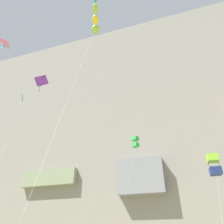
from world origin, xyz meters
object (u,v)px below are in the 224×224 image
(kite_diamond_near_cliff, at_px, (40,83))
(kite_diamond_low_center, at_px, (21,100))
(kite_box_mid_right, at_px, (135,142))
(kite_box_upper_left, at_px, (214,165))
(kite_delta_front_field, at_px, (6,47))
(kite_windsock_far_left, at_px, (95,21))

(kite_diamond_near_cliff, distance_m, kite_diamond_low_center, 18.39)
(kite_box_mid_right, xyz_separation_m, kite_diamond_near_cliff, (-12.81, -5.80, 8.96))
(kite_box_mid_right, bearing_deg, kite_box_upper_left, -17.23)
(kite_delta_front_field, height_order, kite_box_upper_left, kite_delta_front_field)
(kite_delta_front_field, distance_m, kite_diamond_near_cliff, 7.21)
(kite_diamond_near_cliff, bearing_deg, kite_windsock_far_left, -34.23)
(kite_box_upper_left, relative_size, kite_windsock_far_left, 0.45)
(kite_diamond_near_cliff, height_order, kite_diamond_low_center, kite_diamond_low_center)
(kite_diamond_low_center, bearing_deg, kite_box_mid_right, -10.35)
(kite_delta_front_field, distance_m, kite_box_mid_right, 20.46)
(kite_delta_front_field, xyz_separation_m, kite_diamond_low_center, (-13.18, 17.79, 6.86))
(kite_windsock_far_left, relative_size, kite_diamond_low_center, 0.68)
(kite_box_upper_left, bearing_deg, kite_delta_front_field, -154.29)
(kite_box_mid_right, bearing_deg, kite_diamond_near_cliff, -155.64)
(kite_diamond_near_cliff, bearing_deg, kite_box_upper_left, 8.43)
(kite_windsock_far_left, bearing_deg, kite_diamond_low_center, 143.57)
(kite_box_mid_right, height_order, kite_diamond_near_cliff, kite_diamond_near_cliff)
(kite_windsock_far_left, height_order, kite_diamond_near_cliff, kite_diamond_near_cliff)
(kite_box_mid_right, xyz_separation_m, kite_diamond_low_center, (-26.20, 4.78, 15.81))
(kite_box_upper_left, height_order, kite_diamond_near_cliff, kite_diamond_near_cliff)
(kite_windsock_far_left, xyz_separation_m, kite_diamond_near_cliff, (-12.15, 8.27, 1.62))
(kite_delta_front_field, height_order, kite_diamond_low_center, kite_diamond_low_center)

